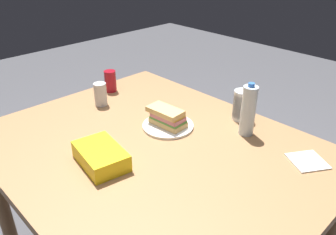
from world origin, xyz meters
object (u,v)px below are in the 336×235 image
dining_table (153,161)px  chip_bag (101,156)px  plastic_cup_stack (242,105)px  soda_can_silver (101,94)px  soda_can_red (110,81)px  paper_plate (168,126)px  water_bottle_tall (248,111)px  sandwich (167,117)px

dining_table → chip_bag: bearing=79.9°
dining_table → plastic_cup_stack: (-0.12, -0.47, 0.16)m
plastic_cup_stack → soda_can_silver: size_ratio=1.22×
soda_can_red → paper_plate: bearing=174.1°
paper_plate → water_bottle_tall: size_ratio=0.98×
soda_can_red → soda_can_silver: same height
water_bottle_tall → dining_table: bearing=59.7°
chip_bag → plastic_cup_stack: (-0.16, -0.70, 0.04)m
paper_plate → soda_can_silver: (0.42, 0.09, 0.05)m
chip_bag → paper_plate: bearing=103.6°
sandwich → soda_can_silver: bearing=11.9°
sandwich → water_bottle_tall: 0.37m
dining_table → sandwich: sandwich is taller
soda_can_red → chip_bag: bearing=141.5°
sandwich → soda_can_red: bearing=-6.2°
paper_plate → sandwich: bearing=30.6°
dining_table → soda_can_silver: size_ratio=11.80×
sandwich → chip_bag: (-0.03, 0.39, -0.02)m
dining_table → water_bottle_tall: bearing=-120.3°
soda_can_red → plastic_cup_stack: (-0.72, -0.26, 0.01)m
dining_table → paper_plate: (0.07, -0.16, 0.09)m
soda_can_red → chip_bag: 0.72m
soda_can_red → soda_can_silver: bearing=128.5°
soda_can_red → soda_can_silver: 0.18m
paper_plate → sandwich: sandwich is taller
water_bottle_tall → soda_can_silver: (0.71, 0.30, -0.06)m
soda_can_red → plastic_cup_stack: size_ratio=0.82×
plastic_cup_stack → chip_bag: bearing=77.3°
soda_can_red → chip_bag: (-0.56, 0.45, -0.03)m
sandwich → soda_can_red: (0.53, -0.06, 0.01)m
soda_can_red → soda_can_silver: size_ratio=1.00×
soda_can_silver → water_bottle_tall: bearing=-156.9°
paper_plate → water_bottle_tall: 0.37m
paper_plate → water_bottle_tall: (-0.29, -0.21, 0.11)m
dining_table → soda_can_red: bearing=-19.5°
water_bottle_tall → soda_can_silver: 0.77m
dining_table → paper_plate: paper_plate is taller
sandwich → water_bottle_tall: size_ratio=0.76×
paper_plate → sandwich: (0.00, 0.00, 0.05)m
soda_can_silver → soda_can_red: bearing=-51.5°
water_bottle_tall → soda_can_silver: size_ratio=2.02×
sandwich → plastic_cup_stack: (-0.19, -0.31, 0.02)m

